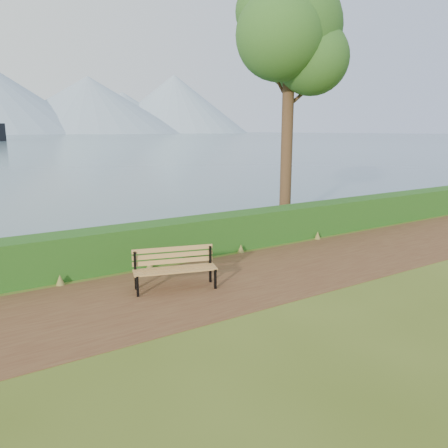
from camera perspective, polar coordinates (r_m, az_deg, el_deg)
ground at (r=9.64m, az=1.29°, el=-8.03°), size 140.00×140.00×0.00m
path at (r=9.87m, az=0.31°, el=-7.50°), size 40.00×3.40×0.01m
hedge at (r=11.65m, az=-5.81°, el=-1.94°), size 32.00×0.85×1.00m
bench at (r=9.40m, az=-6.48°, el=-5.39°), size 1.82×0.98×0.88m
tree at (r=15.91m, az=8.65°, el=23.34°), size 4.28×3.64×8.66m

